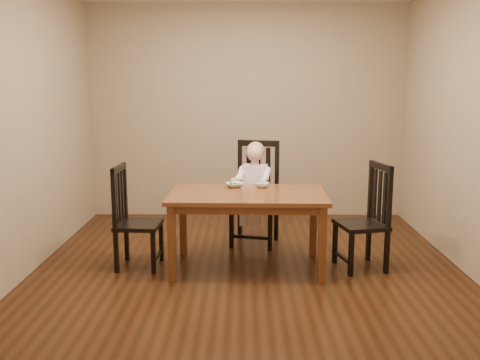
{
  "coord_description": "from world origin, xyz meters",
  "views": [
    {
      "loc": [
        -0.04,
        -4.88,
        1.73
      ],
      "look_at": [
        -0.08,
        0.25,
        0.79
      ],
      "focal_mm": 40.0,
      "sensor_mm": 36.0,
      "label": 1
    }
  ],
  "objects_px": {
    "bowl_peas": "(235,185)",
    "bowl_veg": "(262,185)",
    "chair_right": "(366,219)",
    "toddler": "(255,182)",
    "chair_left": "(133,219)",
    "chair_child": "(256,195)",
    "dining_table": "(247,202)"
  },
  "relations": [
    {
      "from": "chair_right",
      "to": "bowl_peas",
      "type": "relative_size",
      "value": 5.71
    },
    {
      "from": "dining_table",
      "to": "chair_child",
      "type": "relative_size",
      "value": 1.32
    },
    {
      "from": "dining_table",
      "to": "chair_child",
      "type": "xyz_separation_m",
      "value": [
        0.09,
        0.8,
        -0.11
      ]
    },
    {
      "from": "chair_right",
      "to": "toddler",
      "type": "bearing_deg",
      "value": 41.08
    },
    {
      "from": "chair_left",
      "to": "toddler",
      "type": "bearing_deg",
      "value": 124.93
    },
    {
      "from": "toddler",
      "to": "bowl_peas",
      "type": "relative_size",
      "value": 3.31
    },
    {
      "from": "chair_child",
      "to": "chair_left",
      "type": "height_order",
      "value": "chair_child"
    },
    {
      "from": "chair_left",
      "to": "bowl_veg",
      "type": "xyz_separation_m",
      "value": [
        1.22,
        0.24,
        0.28
      ]
    },
    {
      "from": "chair_right",
      "to": "bowl_peas",
      "type": "distance_m",
      "value": 1.29
    },
    {
      "from": "chair_left",
      "to": "toddler",
      "type": "relative_size",
      "value": 1.69
    },
    {
      "from": "bowl_peas",
      "to": "bowl_veg",
      "type": "relative_size",
      "value": 1.19
    },
    {
      "from": "bowl_peas",
      "to": "chair_left",
      "type": "bearing_deg",
      "value": -165.33
    },
    {
      "from": "chair_right",
      "to": "bowl_peas",
      "type": "height_order",
      "value": "chair_right"
    },
    {
      "from": "chair_left",
      "to": "bowl_peas",
      "type": "bearing_deg",
      "value": 107.48
    },
    {
      "from": "chair_child",
      "to": "chair_left",
      "type": "xyz_separation_m",
      "value": [
        -1.17,
        -0.78,
        -0.06
      ]
    },
    {
      "from": "dining_table",
      "to": "toddler",
      "type": "xyz_separation_m",
      "value": [
        0.08,
        0.75,
        0.04
      ]
    },
    {
      "from": "bowl_peas",
      "to": "bowl_veg",
      "type": "xyz_separation_m",
      "value": [
        0.27,
        -0.01,
        0.0
      ]
    },
    {
      "from": "chair_left",
      "to": "chair_right",
      "type": "height_order",
      "value": "chair_right"
    },
    {
      "from": "chair_child",
      "to": "bowl_peas",
      "type": "distance_m",
      "value": 0.61
    },
    {
      "from": "chair_child",
      "to": "chair_right",
      "type": "bearing_deg",
      "value": 154.64
    },
    {
      "from": "chair_right",
      "to": "toddler",
      "type": "distance_m",
      "value": 1.28
    },
    {
      "from": "chair_right",
      "to": "bowl_peas",
      "type": "xyz_separation_m",
      "value": [
        -1.23,
        0.27,
        0.27
      ]
    },
    {
      "from": "chair_child",
      "to": "toddler",
      "type": "xyz_separation_m",
      "value": [
        -0.01,
        -0.05,
        0.15
      ]
    },
    {
      "from": "chair_right",
      "to": "bowl_veg",
      "type": "xyz_separation_m",
      "value": [
        -0.97,
        0.26,
        0.27
      ]
    },
    {
      "from": "chair_left",
      "to": "toddler",
      "type": "height_order",
      "value": "chair_left"
    },
    {
      "from": "bowl_veg",
      "to": "bowl_peas",
      "type": "bearing_deg",
      "value": 177.92
    },
    {
      "from": "chair_child",
      "to": "toddler",
      "type": "relative_size",
      "value": 1.92
    },
    {
      "from": "dining_table",
      "to": "chair_left",
      "type": "height_order",
      "value": "chair_left"
    },
    {
      "from": "bowl_peas",
      "to": "bowl_veg",
      "type": "height_order",
      "value": "bowl_veg"
    },
    {
      "from": "dining_table",
      "to": "chair_left",
      "type": "relative_size",
      "value": 1.51
    },
    {
      "from": "chair_right",
      "to": "bowl_peas",
      "type": "bearing_deg",
      "value": 64.73
    },
    {
      "from": "chair_child",
      "to": "chair_right",
      "type": "xyz_separation_m",
      "value": [
        1.02,
        -0.8,
        -0.05
      ]
    }
  ]
}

